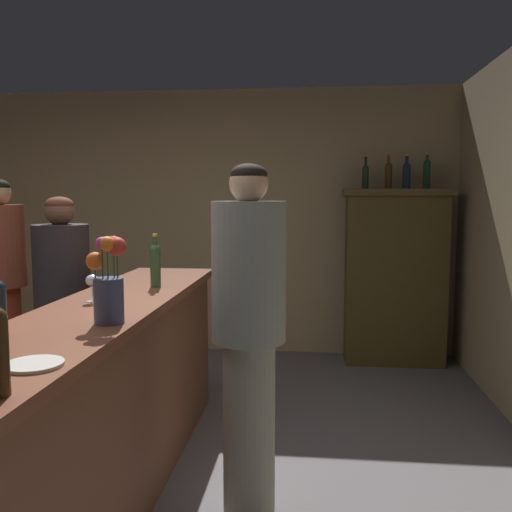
{
  "coord_description": "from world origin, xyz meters",
  "views": [
    {
      "loc": [
        1.32,
        -2.66,
        1.56
      ],
      "look_at": [
        1.05,
        -0.13,
        1.29
      ],
      "focal_mm": 38.41,
      "sensor_mm": 36.0,
      "label": 1
    }
  ],
  "objects_px": {
    "wine_bottle_syrah": "(155,263)",
    "cheese_plate": "(34,364)",
    "wine_glass_front": "(92,282)",
    "display_bottle_center": "(407,174)",
    "display_bottle_midright": "(427,173)",
    "bar_counter": "(102,407)",
    "patron_in_grey": "(63,302)",
    "bartender": "(249,327)",
    "display_bottle_midleft": "(388,174)",
    "display_bottle_left": "(365,176)",
    "patron_redhead": "(1,279)",
    "display_cabinet": "(395,273)",
    "flower_arrangement": "(108,281)"
  },
  "relations": [
    {
      "from": "wine_bottle_syrah",
      "to": "cheese_plate",
      "type": "relative_size",
      "value": 1.72
    },
    {
      "from": "wine_glass_front",
      "to": "display_bottle_center",
      "type": "height_order",
      "value": "display_bottle_center"
    },
    {
      "from": "wine_bottle_syrah",
      "to": "display_bottle_midright",
      "type": "xyz_separation_m",
      "value": [
        1.98,
        2.03,
        0.62
      ]
    },
    {
      "from": "display_bottle_midright",
      "to": "bar_counter",
      "type": "bearing_deg",
      "value": -127.9
    },
    {
      "from": "patron_in_grey",
      "to": "bartender",
      "type": "bearing_deg",
      "value": 21.37
    },
    {
      "from": "bar_counter",
      "to": "bartender",
      "type": "xyz_separation_m",
      "value": [
        0.74,
        0.0,
        0.43
      ]
    },
    {
      "from": "display_bottle_center",
      "to": "bar_counter",
      "type": "bearing_deg",
      "value": -125.38
    },
    {
      "from": "cheese_plate",
      "to": "patron_in_grey",
      "type": "xyz_separation_m",
      "value": [
        -0.81,
        1.89,
        -0.18
      ]
    },
    {
      "from": "bar_counter",
      "to": "display_bottle_midleft",
      "type": "relative_size",
      "value": 9.58
    },
    {
      "from": "display_bottle_left",
      "to": "display_bottle_midleft",
      "type": "height_order",
      "value": "display_bottle_midleft"
    },
    {
      "from": "cheese_plate",
      "to": "bartender",
      "type": "height_order",
      "value": "bartender"
    },
    {
      "from": "patron_redhead",
      "to": "bartender",
      "type": "relative_size",
      "value": 0.99
    },
    {
      "from": "cheese_plate",
      "to": "display_bottle_center",
      "type": "xyz_separation_m",
      "value": [
        1.73,
        3.6,
        0.75
      ]
    },
    {
      "from": "display_bottle_left",
      "to": "bartender",
      "type": "distance_m",
      "value": 2.89
    },
    {
      "from": "patron_in_grey",
      "to": "bartender",
      "type": "height_order",
      "value": "bartender"
    },
    {
      "from": "display_cabinet",
      "to": "wine_glass_front",
      "type": "xyz_separation_m",
      "value": [
        -1.9,
        -2.53,
        0.27
      ]
    },
    {
      "from": "flower_arrangement",
      "to": "patron_in_grey",
      "type": "bearing_deg",
      "value": 122.68
    },
    {
      "from": "display_cabinet",
      "to": "wine_glass_front",
      "type": "distance_m",
      "value": 3.17
    },
    {
      "from": "display_cabinet",
      "to": "patron_in_grey",
      "type": "distance_m",
      "value": 2.99
    },
    {
      "from": "bar_counter",
      "to": "display_bottle_left",
      "type": "xyz_separation_m",
      "value": [
        1.52,
        2.67,
        1.25
      ]
    },
    {
      "from": "display_bottle_left",
      "to": "display_bottle_midright",
      "type": "relative_size",
      "value": 0.91
    },
    {
      "from": "flower_arrangement",
      "to": "patron_in_grey",
      "type": "height_order",
      "value": "patron_in_grey"
    },
    {
      "from": "display_bottle_center",
      "to": "patron_redhead",
      "type": "height_order",
      "value": "display_bottle_center"
    },
    {
      "from": "display_bottle_left",
      "to": "display_bottle_center",
      "type": "height_order",
      "value": "display_bottle_center"
    },
    {
      "from": "display_bottle_midleft",
      "to": "wine_bottle_syrah",
      "type": "bearing_deg",
      "value": -128.82
    },
    {
      "from": "wine_bottle_syrah",
      "to": "bartender",
      "type": "bearing_deg",
      "value": -44.67
    },
    {
      "from": "flower_arrangement",
      "to": "bartender",
      "type": "xyz_separation_m",
      "value": [
        0.57,
        0.33,
        -0.26
      ]
    },
    {
      "from": "bar_counter",
      "to": "patron_redhead",
      "type": "xyz_separation_m",
      "value": [
        -1.37,
        1.43,
        0.42
      ]
    },
    {
      "from": "patron_redhead",
      "to": "patron_in_grey",
      "type": "xyz_separation_m",
      "value": [
        0.72,
        -0.47,
        -0.08
      ]
    },
    {
      "from": "flower_arrangement",
      "to": "display_bottle_midleft",
      "type": "distance_m",
      "value": 3.42
    },
    {
      "from": "patron_redhead",
      "to": "display_bottle_midright",
      "type": "bearing_deg",
      "value": 63.65
    },
    {
      "from": "display_bottle_center",
      "to": "patron_in_grey",
      "type": "bearing_deg",
      "value": -146.15
    },
    {
      "from": "display_bottle_center",
      "to": "bartender",
      "type": "height_order",
      "value": "display_bottle_center"
    },
    {
      "from": "wine_glass_front",
      "to": "display_bottle_midright",
      "type": "xyz_separation_m",
      "value": [
        2.17,
        2.53,
        0.66
      ]
    },
    {
      "from": "wine_glass_front",
      "to": "display_bottle_center",
      "type": "relative_size",
      "value": 0.44
    },
    {
      "from": "display_bottle_center",
      "to": "patron_redhead",
      "type": "bearing_deg",
      "value": -159.22
    },
    {
      "from": "flower_arrangement",
      "to": "display_bottle_center",
      "type": "distance_m",
      "value": 3.49
    },
    {
      "from": "wine_bottle_syrah",
      "to": "bartender",
      "type": "height_order",
      "value": "bartender"
    },
    {
      "from": "flower_arrangement",
      "to": "display_bottle_midright",
      "type": "relative_size",
      "value": 1.14
    },
    {
      "from": "wine_bottle_syrah",
      "to": "cheese_plate",
      "type": "distance_m",
      "value": 1.58
    },
    {
      "from": "display_bottle_midleft",
      "to": "patron_redhead",
      "type": "bearing_deg",
      "value": -158.22
    },
    {
      "from": "wine_glass_front",
      "to": "display_bottle_center",
      "type": "bearing_deg",
      "value": 51.85
    },
    {
      "from": "flower_arrangement",
      "to": "display_bottle_midright",
      "type": "distance_m",
      "value": 3.59
    },
    {
      "from": "display_bottle_midleft",
      "to": "display_bottle_midright",
      "type": "xyz_separation_m",
      "value": [
        0.35,
        0.0,
        0.01
      ]
    },
    {
      "from": "wine_bottle_syrah",
      "to": "display_bottle_midleft",
      "type": "distance_m",
      "value": 2.67
    },
    {
      "from": "cheese_plate",
      "to": "display_bottle_midleft",
      "type": "height_order",
      "value": "display_bottle_midleft"
    },
    {
      "from": "display_bottle_center",
      "to": "flower_arrangement",
      "type": "bearing_deg",
      "value": -119.89
    },
    {
      "from": "wine_glass_front",
      "to": "patron_redhead",
      "type": "relative_size",
      "value": 0.08
    },
    {
      "from": "flower_arrangement",
      "to": "bartender",
      "type": "height_order",
      "value": "bartender"
    },
    {
      "from": "flower_arrangement",
      "to": "wine_bottle_syrah",
      "type": "bearing_deg",
      "value": 94.59
    }
  ]
}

